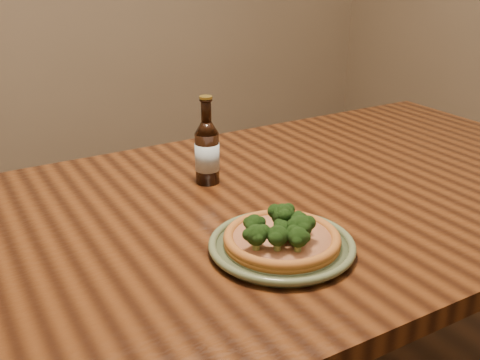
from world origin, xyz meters
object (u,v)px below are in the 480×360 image
beer_bottle (207,151)px  plate (282,245)px  pizza (282,237)px  table (291,232)px

beer_bottle → plate: bearing=-92.3°
plate → pizza: pizza is taller
plate → beer_bottle: 0.35m
table → beer_bottle: bearing=130.0°
table → plate: 0.27m
table → pizza: 0.28m
table → pizza: size_ratio=7.80×
plate → beer_bottle: (0.03, 0.34, 0.06)m
plate → pizza: size_ratio=1.26×
table → plate: (-0.16, -0.19, 0.10)m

